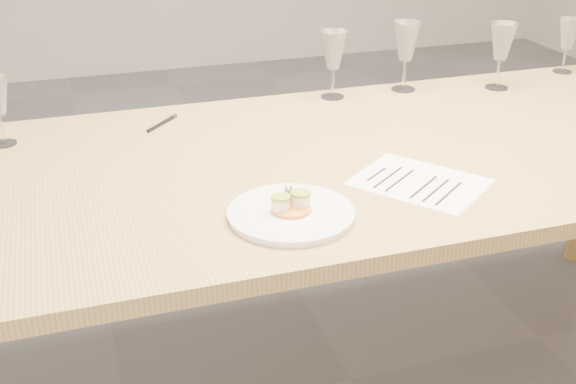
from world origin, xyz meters
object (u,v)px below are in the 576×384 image
object	(u,v)px
recipe_sheet	(419,182)
wine_glass_2	(406,43)
dinner_plate	(291,212)
wine_glass_1	(334,51)
wine_glass_4	(568,35)
dining_table	(362,174)
ballpoint_pen	(162,123)
wine_glass_3	(502,43)

from	to	relation	value
recipe_sheet	wine_glass_2	size ratio (longest dim) A/B	1.67
dinner_plate	wine_glass_1	world-z (taller)	wine_glass_1
wine_glass_2	wine_glass_4	bearing A→B (deg)	0.95
dining_table	wine_glass_2	bearing A→B (deg)	52.91
dining_table	recipe_sheet	world-z (taller)	recipe_sheet
wine_glass_1	ballpoint_pen	bearing A→B (deg)	-171.59
dinner_plate	wine_glass_2	distance (m)	0.96
dinner_plate	wine_glass_4	world-z (taller)	wine_glass_4
recipe_sheet	wine_glass_3	world-z (taller)	wine_glass_3
wine_glass_2	wine_glass_3	distance (m)	0.30
ballpoint_pen	wine_glass_2	distance (m)	0.80
wine_glass_3	dining_table	bearing A→B (deg)	-150.41
wine_glass_2	wine_glass_4	world-z (taller)	wine_glass_2
ballpoint_pen	wine_glass_2	bearing A→B (deg)	-41.32
recipe_sheet	ballpoint_pen	xyz separation A→B (m)	(-0.51, 0.57, 0.00)
recipe_sheet	wine_glass_1	bearing A→B (deg)	49.75
dining_table	dinner_plate	xyz separation A→B (m)	(-0.29, -0.30, 0.08)
dinner_plate	recipe_sheet	xyz separation A→B (m)	(0.34, 0.07, -0.01)
wine_glass_4	wine_glass_1	bearing A→B (deg)	-179.13
ballpoint_pen	wine_glass_1	distance (m)	0.56
recipe_sheet	wine_glass_2	world-z (taller)	wine_glass_2
dinner_plate	wine_glass_1	distance (m)	0.82
recipe_sheet	wine_glass_2	distance (m)	0.72
dining_table	wine_glass_3	world-z (taller)	wine_glass_3
recipe_sheet	ballpoint_pen	size ratio (longest dim) A/B	3.33
wine_glass_1	wine_glass_2	world-z (taller)	wine_glass_2
recipe_sheet	ballpoint_pen	bearing A→B (deg)	94.59
wine_glass_3	wine_glass_4	world-z (taller)	wine_glass_3
recipe_sheet	ballpoint_pen	world-z (taller)	ballpoint_pen
wine_glass_1	wine_glass_4	world-z (taller)	wine_glass_1
wine_glass_1	recipe_sheet	bearing A→B (deg)	-92.97
dining_table	ballpoint_pen	size ratio (longest dim) A/B	22.06
wine_glass_3	wine_glass_4	size ratio (longest dim) A/B	1.13
ballpoint_pen	wine_glass_3	distance (m)	1.09
dining_table	dinner_plate	distance (m)	0.42
recipe_sheet	wine_glass_3	size ratio (longest dim) A/B	1.73
recipe_sheet	wine_glass_4	size ratio (longest dim) A/B	1.96
dinner_plate	ballpoint_pen	xyz separation A→B (m)	(-0.17, 0.64, -0.01)
dinner_plate	wine_glass_1	xyz separation A→B (m)	(0.37, 0.72, 0.13)
wine_glass_2	ballpoint_pen	bearing A→B (deg)	-173.98
dining_table	wine_glass_4	size ratio (longest dim) A/B	12.97
wine_glass_1	wine_glass_2	size ratio (longest dim) A/B	0.95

